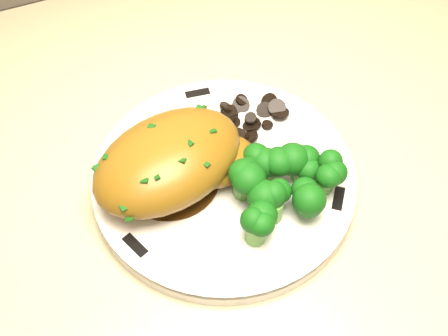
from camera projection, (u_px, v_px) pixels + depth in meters
name	position (u px, v px, depth m)	size (l,w,h in m)	color
counter	(131.00, 326.00, 0.89)	(1.86, 0.63, 0.92)	brown
plate	(224.00, 179.00, 0.56)	(0.26, 0.26, 0.02)	silver
rim_accent_0	(198.00, 93.00, 0.62)	(0.03, 0.01, 0.00)	black
rim_accent_1	(135.00, 245.00, 0.50)	(0.03, 0.01, 0.00)	black
rim_accent_2	(338.00, 199.00, 0.53)	(0.03, 0.01, 0.00)	black
gravy_pool	(171.00, 179.00, 0.55)	(0.10, 0.10, 0.00)	#331D09
chicken_breast	(175.00, 161.00, 0.53)	(0.18, 0.14, 0.06)	brown
mushroom_pile	(248.00, 122.00, 0.59)	(0.08, 0.06, 0.02)	black
broccoli_florets	(283.00, 185.00, 0.52)	(0.11, 0.09, 0.04)	#5B963F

